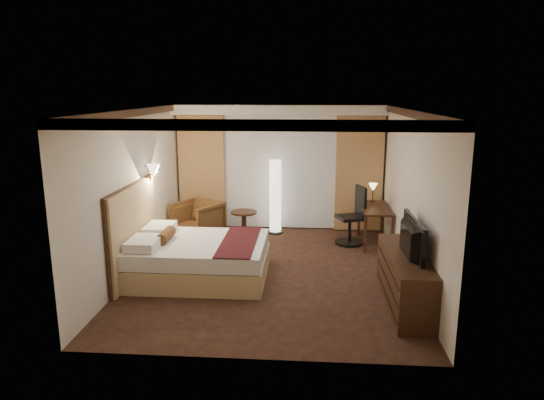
# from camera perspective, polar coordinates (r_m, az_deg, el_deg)

# --- Properties ---
(floor) EXTENTS (4.50, 5.50, 0.01)m
(floor) POSITION_cam_1_polar(r_m,az_deg,el_deg) (8.28, -0.21, -8.40)
(floor) COLOR black
(floor) RESTS_ON ground
(ceiling) EXTENTS (4.50, 5.50, 0.01)m
(ceiling) POSITION_cam_1_polar(r_m,az_deg,el_deg) (7.73, -0.22, 10.61)
(ceiling) COLOR white
(ceiling) RESTS_ON back_wall
(back_wall) EXTENTS (4.50, 0.02, 2.70)m
(back_wall) POSITION_cam_1_polar(r_m,az_deg,el_deg) (10.60, 0.95, 3.85)
(back_wall) COLOR silver
(back_wall) RESTS_ON floor
(left_wall) EXTENTS (0.02, 5.50, 2.70)m
(left_wall) POSITION_cam_1_polar(r_m,az_deg,el_deg) (8.38, -15.75, 0.98)
(left_wall) COLOR silver
(left_wall) RESTS_ON floor
(right_wall) EXTENTS (0.02, 5.50, 2.70)m
(right_wall) POSITION_cam_1_polar(r_m,az_deg,el_deg) (8.04, 15.98, 0.50)
(right_wall) COLOR silver
(right_wall) RESTS_ON floor
(crown_molding) EXTENTS (4.50, 5.50, 0.12)m
(crown_molding) POSITION_cam_1_polar(r_m,az_deg,el_deg) (7.73, -0.22, 10.17)
(crown_molding) COLOR black
(crown_molding) RESTS_ON ceiling
(soffit) EXTENTS (4.50, 0.50, 0.20)m
(soffit) POSITION_cam_1_polar(r_m,az_deg,el_deg) (10.23, 0.89, 10.57)
(soffit) COLOR white
(soffit) RESTS_ON ceiling
(curtain_sheer) EXTENTS (2.48, 0.04, 2.45)m
(curtain_sheer) POSITION_cam_1_polar(r_m,az_deg,el_deg) (10.53, 0.92, 3.25)
(curtain_sheer) COLOR silver
(curtain_sheer) RESTS_ON back_wall
(curtain_left_drape) EXTENTS (1.00, 0.14, 2.45)m
(curtain_left_drape) POSITION_cam_1_polar(r_m,az_deg,el_deg) (10.71, -8.23, 3.27)
(curtain_left_drape) COLOR tan
(curtain_left_drape) RESTS_ON back_wall
(curtain_right_drape) EXTENTS (1.00, 0.14, 2.45)m
(curtain_right_drape) POSITION_cam_1_polar(r_m,az_deg,el_deg) (10.51, 10.20, 3.03)
(curtain_right_drape) COLOR tan
(curtain_right_drape) RESTS_ON back_wall
(wall_sconce) EXTENTS (0.24, 0.24, 0.24)m
(wall_sconce) POSITION_cam_1_polar(r_m,az_deg,el_deg) (8.75, -13.76, 3.38)
(wall_sconce) COLOR white
(wall_sconce) RESTS_ON left_wall
(bed) EXTENTS (2.14, 1.67, 0.63)m
(bed) POSITION_cam_1_polar(r_m,az_deg,el_deg) (8.03, -8.43, -6.85)
(bed) COLOR white
(bed) RESTS_ON floor
(headboard) EXTENTS (0.12, 1.97, 1.50)m
(headboard) POSITION_cam_1_polar(r_m,az_deg,el_deg) (8.20, -15.95, -3.60)
(headboard) COLOR tan
(headboard) RESTS_ON floor
(armchair) EXTENTS (1.12, 1.10, 0.86)m
(armchair) POSITION_cam_1_polar(r_m,az_deg,el_deg) (10.04, -8.75, -2.16)
(armchair) COLOR #4E2B17
(armchair) RESTS_ON floor
(side_table) EXTENTS (0.53, 0.53, 0.59)m
(side_table) POSITION_cam_1_polar(r_m,az_deg,el_deg) (9.95, -3.32, -2.99)
(side_table) COLOR black
(side_table) RESTS_ON floor
(floor_lamp) EXTENTS (0.33, 0.33, 1.59)m
(floor_lamp) POSITION_cam_1_polar(r_m,az_deg,el_deg) (10.26, 0.40, 0.40)
(floor_lamp) COLOR white
(floor_lamp) RESTS_ON floor
(desk) EXTENTS (0.55, 1.27, 0.75)m
(desk) POSITION_cam_1_polar(r_m,az_deg,el_deg) (9.84, 11.98, -2.93)
(desk) COLOR black
(desk) RESTS_ON floor
(desk_lamp) EXTENTS (0.18, 0.18, 0.34)m
(desk_lamp) POSITION_cam_1_polar(r_m,az_deg,el_deg) (10.18, 11.77, 0.76)
(desk_lamp) COLOR #FFD899
(desk_lamp) RESTS_ON desk
(office_chair) EXTENTS (0.71, 0.71, 1.16)m
(office_chair) POSITION_cam_1_polar(r_m,az_deg,el_deg) (9.69, 9.17, -1.80)
(office_chair) COLOR black
(office_chair) RESTS_ON floor
(dresser) EXTENTS (0.50, 1.95, 0.76)m
(dresser) POSITION_cam_1_polar(r_m,az_deg,el_deg) (7.20, 15.34, -8.99)
(dresser) COLOR black
(dresser) RESTS_ON floor
(television) EXTENTS (0.69, 1.18, 0.15)m
(television) POSITION_cam_1_polar(r_m,az_deg,el_deg) (6.96, 15.44, -3.51)
(television) COLOR black
(television) RESTS_ON dresser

